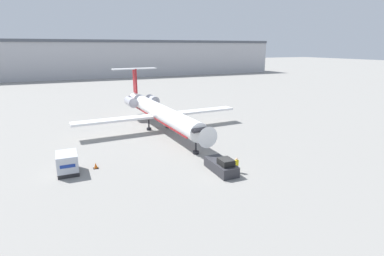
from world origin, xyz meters
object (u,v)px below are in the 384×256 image
Objects in this scene: worker_near_tug at (236,165)px; airplane_main at (159,111)px; luggage_cart at (67,163)px; traffic_cone_left at (96,166)px; pushback_tug at (221,166)px.

airplane_main is at bearing 96.36° from worker_near_tug.
worker_near_tug is (2.31, -20.75, -2.27)m from airplane_main.
luggage_cart is 3.10m from traffic_cone_left.
pushback_tug is 2.81× the size of worker_near_tug.
airplane_main is at bearing 47.57° from traffic_cone_left.
airplane_main is 46.26× the size of traffic_cone_left.
luggage_cart is at bearing -178.47° from traffic_cone_left.
traffic_cone_left is (-12.03, -13.16, -2.85)m from airplane_main.
luggage_cart reaches higher than pushback_tug.
pushback_tug is 1.70m from worker_near_tug.
airplane_main reaches higher than worker_near_tug.
traffic_cone_left is at bearing 152.43° from pushback_tug.
luggage_cart is at bearing 156.55° from worker_near_tug.
luggage_cart reaches higher than traffic_cone_left.
airplane_main is 20.05m from pushback_tug.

